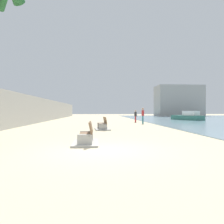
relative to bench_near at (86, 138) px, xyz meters
name	(u,v)px	position (x,y,z in m)	size (l,w,h in m)	color
ground_plane	(99,122)	(0.64, 16.54, -0.23)	(120.00, 120.00, 0.00)	#C6B793
seawall	(37,110)	(-6.86, 16.54, 1.30)	(0.80, 64.00, 3.07)	#ADAAA3
bench_near	(86,138)	(0.00, 0.00, 0.00)	(1.11, 2.10, 0.98)	#ADAAA3
bench_far	(102,126)	(0.88, 6.78, 0.00)	(1.26, 2.18, 0.98)	#ADAAA3
person_walking	(143,114)	(5.54, 13.31, 0.82)	(0.24, 0.53, 1.79)	teal
person_standing	(136,115)	(5.24, 16.05, 0.65)	(0.26, 0.51, 1.55)	#B22D33
boat_mid_bay	(188,117)	(14.35, 21.30, 0.32)	(3.67, 5.40, 1.39)	#337060
harbor_building	(179,101)	(22.36, 44.54, 3.84)	(12.00, 6.00, 8.15)	#9E9E99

